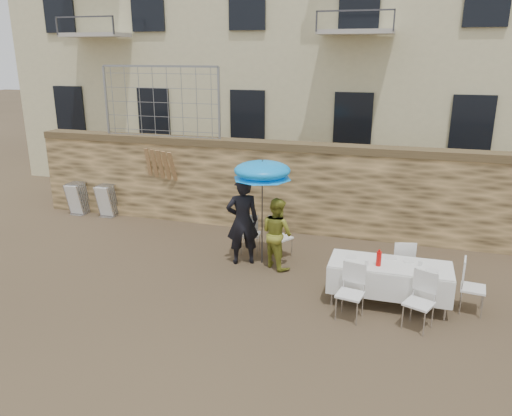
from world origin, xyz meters
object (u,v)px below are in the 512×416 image
(couple_chair_right, at_px, (281,236))
(soda_bottle, at_px, (379,259))
(banquet_table, at_px, (390,266))
(table_chair_front_left, at_px, (350,293))
(table_chair_side, at_px, (473,287))
(man_suit, at_px, (243,221))
(table_chair_front_right, at_px, (419,302))
(couple_chair_left, at_px, (250,233))
(umbrella, at_px, (262,173))
(chair_stack_right, at_px, (110,199))
(woman_dress, at_px, (277,233))
(chair_stack_left, at_px, (82,196))
(table_chair_back, at_px, (402,263))

(couple_chair_right, xyz_separation_m, soda_bottle, (2.17, -1.70, 0.43))
(banquet_table, relative_size, table_chair_front_left, 2.19)
(table_chair_side, bearing_deg, couple_chair_right, 75.51)
(man_suit, xyz_separation_m, couple_chair_right, (0.70, 0.55, -0.46))
(table_chair_front_left, bearing_deg, table_chair_front_right, 10.65)
(couple_chair_left, bearing_deg, banquet_table, 146.01)
(table_chair_front_right, xyz_separation_m, table_chair_side, (0.90, 0.85, 0.00))
(banquet_table, bearing_deg, couple_chair_right, 146.85)
(table_chair_side, bearing_deg, umbrella, 82.75)
(couple_chair_right, bearing_deg, table_chair_side, -170.01)
(couple_chair_left, distance_m, chair_stack_right, 4.81)
(woman_dress, bearing_deg, couple_chair_right, -50.15)
(table_chair_front_right, bearing_deg, table_chair_front_left, -156.64)
(table_chair_front_right, bearing_deg, couple_chair_right, 164.67)
(man_suit, relative_size, chair_stack_right, 2.04)
(soda_bottle, height_order, table_chair_front_right, soda_bottle)
(couple_chair_right, distance_m, chair_stack_right, 5.48)
(man_suit, xyz_separation_m, table_chair_front_right, (3.57, -1.75, -0.46))
(table_chair_front_left, relative_size, chair_stack_left, 1.04)
(soda_bottle, bearing_deg, table_chair_front_left, -123.69)
(soda_bottle, xyz_separation_m, chair_stack_left, (-8.32, 3.25, -0.45))
(table_chair_front_left, xyz_separation_m, table_chair_back, (0.80, 1.55, 0.00))
(man_suit, bearing_deg, table_chair_front_right, 127.83)
(couple_chair_right, bearing_deg, umbrella, 87.30)
(woman_dress, relative_size, table_chair_back, 1.56)
(woman_dress, height_order, table_chair_front_right, woman_dress)
(table_chair_side, bearing_deg, table_chair_front_right, 139.88)
(man_suit, height_order, banquet_table, man_suit)
(banquet_table, relative_size, table_chair_side, 2.19)
(banquet_table, bearing_deg, woman_dress, 156.73)
(man_suit, bearing_deg, chair_stack_left, -47.15)
(man_suit, bearing_deg, chair_stack_right, -50.85)
(table_chair_back, bearing_deg, umbrella, -18.78)
(man_suit, bearing_deg, woman_dress, 153.91)
(table_chair_back, relative_size, chair_stack_left, 1.04)
(man_suit, distance_m, table_chair_front_right, 4.00)
(man_suit, bearing_deg, umbrella, 167.95)
(woman_dress, xyz_separation_m, soda_bottle, (2.12, -1.15, 0.15))
(chair_stack_right, bearing_deg, woman_dress, -21.61)
(umbrella, bearing_deg, banquet_table, -22.35)
(umbrella, distance_m, soda_bottle, 2.96)
(woman_dress, distance_m, table_chair_side, 3.83)
(couple_chair_left, bearing_deg, table_chair_front_right, 140.00)
(woman_dress, height_order, chair_stack_right, woman_dress)
(man_suit, relative_size, banquet_table, 0.90)
(couple_chair_right, distance_m, table_chair_side, 4.04)
(couple_chair_left, relative_size, chair_stack_left, 1.04)
(table_chair_front_right, bearing_deg, table_chair_side, 66.72)
(woman_dress, height_order, soda_bottle, woman_dress)
(couple_chair_right, bearing_deg, couple_chair_left, 30.99)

